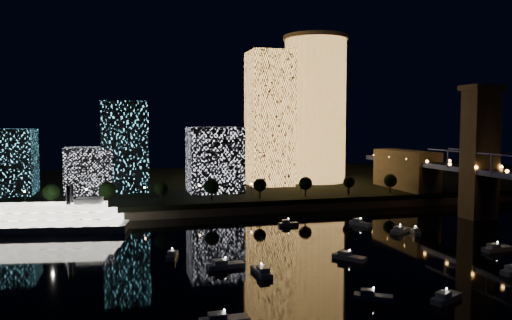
{
  "coord_description": "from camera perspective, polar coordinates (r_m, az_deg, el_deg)",
  "views": [
    {
      "loc": [
        -65.19,
        -107.63,
        35.71
      ],
      "look_at": [
        -20.68,
        55.0,
        23.34
      ],
      "focal_mm": 35.0,
      "sensor_mm": 36.0,
      "label": 1
    }
  ],
  "objects": [
    {
      "name": "motorboats",
      "position": [
        135.85,
        10.69,
        -10.76
      ],
      "size": [
        95.48,
        82.67,
        2.78
      ],
      "color": "silver",
      "rests_on": "ground"
    },
    {
      "name": "seawall",
      "position": [
        203.42,
        3.63,
        -5.49
      ],
      "size": [
        420.0,
        6.0,
        3.0
      ],
      "primitive_type": "cube",
      "color": "#6B5E4C",
      "rests_on": "ground"
    },
    {
      "name": "midrise_blocks",
      "position": [
        232.26,
        -15.64,
        0.44
      ],
      "size": [
        109.25,
        39.32,
        40.6
      ],
      "color": "white",
      "rests_on": "far_bank"
    },
    {
      "name": "street_lamps",
      "position": [
        205.76,
        -6.47,
        -3.28
      ],
      "size": [
        132.7,
        0.7,
        5.65
      ],
      "color": "black",
      "rests_on": "far_bank"
    },
    {
      "name": "ground",
      "position": [
        130.8,
        15.62,
        -11.81
      ],
      "size": [
        520.0,
        520.0,
        0.0
      ],
      "primitive_type": "plane",
      "color": "black",
      "rests_on": "ground"
    },
    {
      "name": "esplanade_trees",
      "position": [
        198.85,
        -7.92,
        -3.14
      ],
      "size": [
        166.19,
        6.6,
        8.8
      ],
      "color": "black",
      "rests_on": "far_bank"
    },
    {
      "name": "riverboat",
      "position": [
        179.76,
        -23.08,
        -6.27
      ],
      "size": [
        54.09,
        19.32,
        15.99
      ],
      "color": "silver",
      "rests_on": "ground"
    },
    {
      "name": "tower_rectangular",
      "position": [
        248.83,
        1.56,
        4.74
      ],
      "size": [
        20.8,
        20.8,
        66.2
      ],
      "primitive_type": "cube",
      "color": "#FFB051",
      "rests_on": "far_bank"
    },
    {
      "name": "tower_cylindrical",
      "position": [
        265.74,
        6.77,
        5.79
      ],
      "size": [
        34.0,
        34.0,
        76.18
      ],
      "color": "#FFB051",
      "rests_on": "far_bank"
    },
    {
      "name": "far_bank",
      "position": [
        277.45,
        -1.61,
        -2.68
      ],
      "size": [
        420.0,
        160.0,
        5.0
      ],
      "primitive_type": "cube",
      "color": "black",
      "rests_on": "ground"
    }
  ]
}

